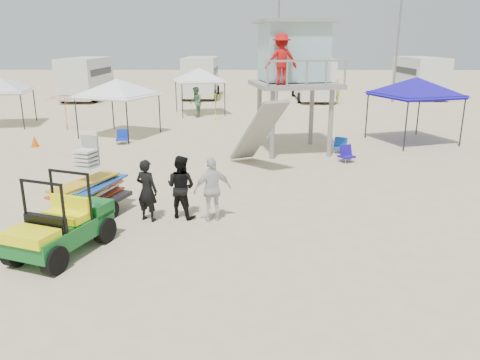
{
  "coord_description": "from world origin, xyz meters",
  "views": [
    {
      "loc": [
        0.6,
        -7.82,
        4.53
      ],
      "look_at": [
        0.5,
        3.0,
        1.3
      ],
      "focal_mm": 35.0,
      "sensor_mm": 36.0,
      "label": 1
    }
  ],
  "objects_px": {
    "man_left": "(147,190)",
    "lifeguard_tower": "(293,57)",
    "surf_trailer": "(92,187)",
    "utility_cart": "(58,219)",
    "canopy_blue": "(417,80)"
  },
  "relations": [
    {
      "from": "surf_trailer",
      "to": "canopy_blue",
      "type": "bearing_deg",
      "value": 39.43
    },
    {
      "from": "utility_cart",
      "to": "surf_trailer",
      "type": "distance_m",
      "value": 2.33
    },
    {
      "from": "man_left",
      "to": "lifeguard_tower",
      "type": "xyz_separation_m",
      "value": [
        4.47,
        8.24,
        3.07
      ]
    },
    {
      "from": "lifeguard_tower",
      "to": "canopy_blue",
      "type": "relative_size",
      "value": 1.33
    },
    {
      "from": "man_left",
      "to": "surf_trailer",
      "type": "bearing_deg",
      "value": 12.56
    },
    {
      "from": "man_left",
      "to": "lifeguard_tower",
      "type": "bearing_deg",
      "value": -94.75
    },
    {
      "from": "utility_cart",
      "to": "surf_trailer",
      "type": "bearing_deg",
      "value": 89.89
    },
    {
      "from": "surf_trailer",
      "to": "man_left",
      "type": "distance_m",
      "value": 1.54
    },
    {
      "from": "surf_trailer",
      "to": "canopy_blue",
      "type": "relative_size",
      "value": 0.61
    },
    {
      "from": "utility_cart",
      "to": "man_left",
      "type": "relative_size",
      "value": 1.56
    },
    {
      "from": "surf_trailer",
      "to": "man_left",
      "type": "bearing_deg",
      "value": -11.2
    },
    {
      "from": "lifeguard_tower",
      "to": "man_left",
      "type": "bearing_deg",
      "value": -118.51
    },
    {
      "from": "man_left",
      "to": "lifeguard_tower",
      "type": "relative_size",
      "value": 0.31
    },
    {
      "from": "utility_cart",
      "to": "man_left",
      "type": "bearing_deg",
      "value": 53.21
    },
    {
      "from": "utility_cart",
      "to": "canopy_blue",
      "type": "height_order",
      "value": "canopy_blue"
    }
  ]
}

